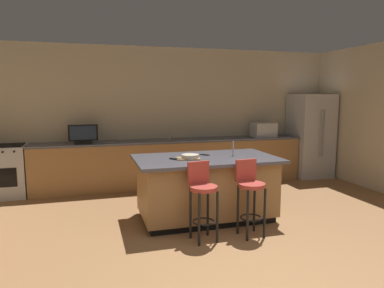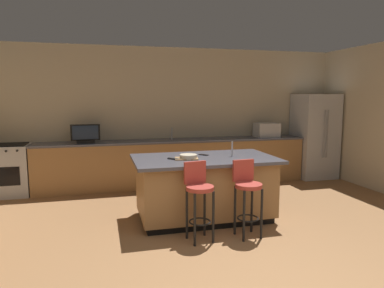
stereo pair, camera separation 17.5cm
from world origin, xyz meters
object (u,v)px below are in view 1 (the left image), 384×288
microwave (263,130)px  cell_phone (205,155)px  refrigerator (310,136)px  tv_monitor (83,135)px  tv_remote (175,159)px  bar_stool_left (202,194)px  cutting_board (188,159)px  kitchen_island (206,187)px  range_oven (3,171)px  fruit_bowl (190,157)px  bar_stool_right (250,191)px

microwave → cell_phone: (-1.94, -1.84, -0.15)m
refrigerator → tv_monitor: bearing=179.7°
tv_remote → bar_stool_left: bearing=-116.6°
tv_monitor → cutting_board: bearing=-55.4°
kitchen_island → refrigerator: 3.68m
bar_stool_left → cutting_board: 0.73m
bar_stool_left → cell_phone: bar_stool_left is taller
refrigerator → tv_monitor: 4.79m
bar_stool_left → tv_remote: bearing=96.3°
tv_monitor → bar_stool_left: 3.09m
range_oven → fruit_bowl: 3.55m
refrigerator → fruit_bowl: bearing=-148.7°
kitchen_island → range_oven: (-3.08, 2.03, 0.00)m
refrigerator → tv_monitor: (-4.79, 0.02, 0.16)m
bar_stool_left → bar_stool_right: size_ratio=1.00×
bar_stool_left → cell_phone: (0.33, 0.91, 0.33)m
range_oven → bar_stool_left: size_ratio=0.96×
cell_phone → cutting_board: 0.42m
microwave → tv_remote: bearing=-139.5°
cutting_board → bar_stool_right: bearing=-47.6°
refrigerator → tv_monitor: size_ratio=3.46×
microwave → fruit_bowl: (-2.24, -2.11, -0.12)m
refrigerator → bar_stool_left: size_ratio=1.87×
refrigerator → fruit_bowl: size_ratio=7.50×
refrigerator → microwave: 1.12m
refrigerator → microwave: (-1.11, 0.07, 0.15)m
kitchen_island → tv_monitor: tv_monitor is taller
bar_stool_right → cutting_board: (-0.62, 0.68, 0.33)m
bar_stool_left → cell_phone: bearing=61.3°
microwave → fruit_bowl: bearing=-136.7°
bar_stool_left → fruit_bowl: size_ratio=4.02×
kitchen_island → refrigerator: refrigerator is taller
tv_remote → cell_phone: bearing=-16.1°
range_oven → tv_remote: size_ratio=5.48×
refrigerator → range_oven: (-6.17, 0.07, -0.44)m
bar_stool_right → fruit_bowl: size_ratio=4.01×
range_oven → fruit_bowl: size_ratio=3.85×
cell_phone → tv_monitor: bearing=100.1°
kitchen_island → microwave: bearing=45.8°
tv_monitor → cutting_board: size_ratio=1.63×
kitchen_island → fruit_bowl: size_ratio=8.37×
cell_phone → tv_remote: (-0.51, -0.24, 0.01)m
kitchen_island → fruit_bowl: 0.55m
bar_stool_right → kitchen_island: bearing=109.0°
kitchen_island → cell_phone: cell_phone is taller
microwave → cell_phone: 2.68m
microwave → bar_stool_right: size_ratio=0.49×
range_oven → kitchen_island: bearing=-33.4°
bar_stool_right → cell_phone: 1.04m
bar_stool_right → tv_remote: size_ratio=5.71×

